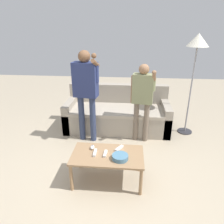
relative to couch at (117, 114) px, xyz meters
name	(u,v)px	position (x,y,z in m)	size (l,w,h in m)	color
ground_plane	(99,172)	(-0.17, -1.51, -0.29)	(12.00, 12.00, 0.00)	tan
couch	(117,114)	(0.00, 0.00, 0.00)	(2.06, 0.87, 0.85)	#9E9384
coffee_table	(108,158)	(-0.02, -1.65, 0.07)	(0.95, 0.54, 0.42)	#997551
snack_bowl	(120,157)	(0.15, -1.74, 0.15)	(0.21, 0.21, 0.06)	teal
game_remote_nunchuk	(92,147)	(-0.25, -1.53, 0.15)	(0.06, 0.09, 0.05)	white
floor_lamp	(197,47)	(1.37, -0.09, 1.36)	(0.38, 0.38, 1.88)	#2D2D33
player_right	(143,95)	(0.46, -0.49, 0.60)	(0.41, 0.34, 1.42)	#756656
player_left	(86,87)	(-0.51, -0.56, 0.73)	(0.48, 0.36, 1.63)	#2D3856
game_remote_wand_near	(119,148)	(0.13, -1.51, 0.14)	(0.12, 0.15, 0.03)	white
game_remote_wand_far	(95,153)	(-0.19, -1.65, 0.14)	(0.04, 0.16, 0.03)	white
game_remote_wand_spare	(105,154)	(-0.05, -1.65, 0.14)	(0.04, 0.15, 0.03)	white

